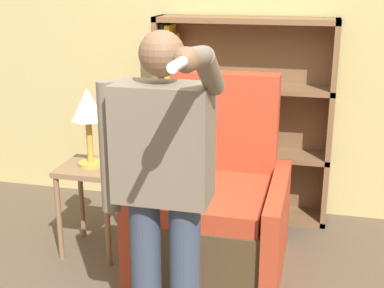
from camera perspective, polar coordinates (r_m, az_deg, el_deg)
The scene contains 6 objects.
wall_back at distance 4.24m, azimuth 3.76°, elevation 11.46°, with size 8.00×0.11×2.80m.
bookcase at distance 4.20m, azimuth 3.94°, elevation 2.39°, with size 1.36×0.28×1.56m.
armchair at distance 3.54m, azimuth 2.42°, elevation -7.09°, with size 0.92×0.95×1.23m.
person_standing at distance 2.47m, azimuth -3.14°, elevation -4.17°, with size 0.59×0.78×1.63m.
side_table at distance 3.70m, azimuth -10.60°, elevation -4.10°, with size 0.40×0.40×0.63m.
table_lamp at distance 3.54m, azimuth -11.07°, elevation 3.68°, with size 0.22×0.22×0.53m.
Camera 1 is at (0.75, -2.12, 1.85)m, focal length 50.00 mm.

